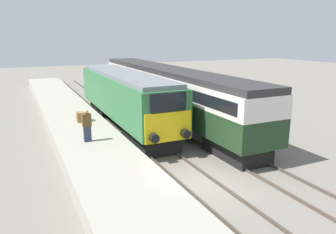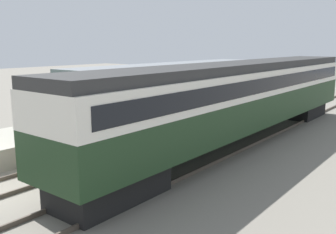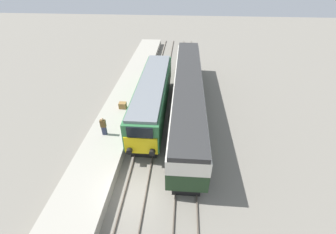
{
  "view_description": "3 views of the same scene",
  "coord_description": "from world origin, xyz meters",
  "px_view_note": "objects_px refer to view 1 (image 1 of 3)",
  "views": [
    {
      "loc": [
        -6.55,
        -10.97,
        6.09
      ],
      "look_at": [
        0.0,
        3.02,
        2.24
      ],
      "focal_mm": 35.0,
      "sensor_mm": 36.0,
      "label": 1
    },
    {
      "loc": [
        11.42,
        -5.33,
        4.65
      ],
      "look_at": [
        1.7,
        7.02,
        1.6
      ],
      "focal_mm": 40.0,
      "sensor_mm": 36.0,
      "label": 2
    },
    {
      "loc": [
        2.9,
        -9.12,
        12.92
      ],
      "look_at": [
        1.7,
        7.02,
        1.6
      ],
      "focal_mm": 24.0,
      "sensor_mm": 36.0,
      "label": 3
    }
  ],
  "objects_px": {
    "luggage_crate": "(82,117)",
    "locomotive": "(125,97)",
    "passenger_carriage": "(166,88)",
    "person_on_platform": "(87,126)"
  },
  "relations": [
    {
      "from": "luggage_crate",
      "to": "locomotive",
      "type": "bearing_deg",
      "value": 9.99
    },
    {
      "from": "passenger_carriage",
      "to": "luggage_crate",
      "type": "xyz_separation_m",
      "value": [
        -6.38,
        -1.23,
        -1.23
      ]
    },
    {
      "from": "person_on_platform",
      "to": "luggage_crate",
      "type": "xyz_separation_m",
      "value": [
        0.54,
        4.17,
        -0.53
      ]
    },
    {
      "from": "locomotive",
      "to": "passenger_carriage",
      "type": "distance_m",
      "value": 3.48
    },
    {
      "from": "passenger_carriage",
      "to": "locomotive",
      "type": "bearing_deg",
      "value": -168.29
    },
    {
      "from": "luggage_crate",
      "to": "person_on_platform",
      "type": "bearing_deg",
      "value": -97.34
    },
    {
      "from": "passenger_carriage",
      "to": "person_on_platform",
      "type": "distance_m",
      "value": 8.8
    },
    {
      "from": "locomotive",
      "to": "person_on_platform",
      "type": "relative_size",
      "value": 8.53
    },
    {
      "from": "passenger_carriage",
      "to": "person_on_platform",
      "type": "xyz_separation_m",
      "value": [
        -6.91,
        -5.4,
        -0.7
      ]
    },
    {
      "from": "luggage_crate",
      "to": "passenger_carriage",
      "type": "bearing_deg",
      "value": 10.91
    }
  ]
}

